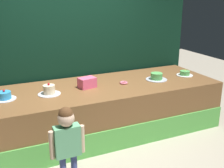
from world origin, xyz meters
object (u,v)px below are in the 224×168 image
object	(u,v)px
child_figure	(67,138)
cake_left	(4,96)
cake_center	(49,90)
cake_far_right	(185,73)
pink_box	(87,83)
donut	(124,83)
cake_right	(156,77)

from	to	relation	value
child_figure	cake_left	bearing A→B (deg)	114.36
cake_left	cake_center	world-z (taller)	cake_center
cake_far_right	pink_box	bearing A→B (deg)	177.57
donut	cake_center	size ratio (longest dim) A/B	0.40
child_figure	cake_right	world-z (taller)	child_figure
donut	cake_left	world-z (taller)	cake_left
cake_center	cake_far_right	distance (m)	2.40
pink_box	cake_center	size ratio (longest dim) A/B	0.78
child_figure	pink_box	bearing A→B (deg)	61.29
donut	cake_left	bearing A→B (deg)	178.69
donut	cake_right	distance (m)	0.60
cake_left	cake_right	xyz separation A→B (m)	(2.40, -0.07, 0.00)
pink_box	cake_right	xyz separation A→B (m)	(1.20, -0.09, -0.03)
cake_left	cake_right	bearing A→B (deg)	-1.71
cake_left	cake_far_right	bearing A→B (deg)	-1.10
cake_center	cake_right	size ratio (longest dim) A/B	0.90
pink_box	donut	size ratio (longest dim) A/B	1.96
child_figure	donut	bearing A→B (deg)	42.30
cake_right	cake_left	bearing A→B (deg)	178.29
donut	cake_right	size ratio (longest dim) A/B	0.36
cake_left	cake_far_right	size ratio (longest dim) A/B	1.06
pink_box	cake_center	world-z (taller)	cake_center
donut	cake_left	size ratio (longest dim) A/B	0.42
donut	child_figure	bearing A→B (deg)	-137.70
pink_box	cake_left	xyz separation A→B (m)	(-1.20, -0.02, -0.03)
cake_left	cake_far_right	xyz separation A→B (m)	(2.99, -0.06, -0.01)
cake_left	cake_right	size ratio (longest dim) A/B	0.85
child_figure	donut	world-z (taller)	child_figure
cake_left	cake_right	distance (m)	2.40
pink_box	cake_right	distance (m)	1.20
donut	cake_far_right	size ratio (longest dim) A/B	0.45
cake_right	cake_center	bearing A→B (deg)	179.27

